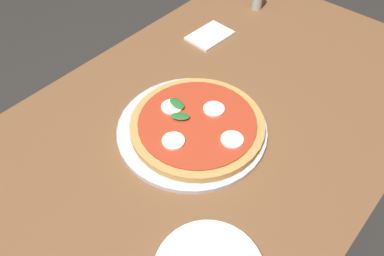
% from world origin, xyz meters
% --- Properties ---
extents(dining_table, '(1.59, 0.80, 0.76)m').
position_xyz_m(dining_table, '(0.00, 0.00, 0.66)').
color(dining_table, brown).
rests_on(dining_table, ground_plane).
extents(serving_tray, '(0.35, 0.35, 0.01)m').
position_xyz_m(serving_tray, '(0.06, 0.01, 0.77)').
color(serving_tray, silver).
rests_on(serving_tray, dining_table).
extents(pizza, '(0.31, 0.31, 0.03)m').
position_xyz_m(pizza, '(0.06, -0.00, 0.78)').
color(pizza, tan).
rests_on(pizza, serving_tray).
extents(napkin, '(0.14, 0.10, 0.01)m').
position_xyz_m(napkin, '(0.38, 0.22, 0.76)').
color(napkin, white).
rests_on(napkin, dining_table).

